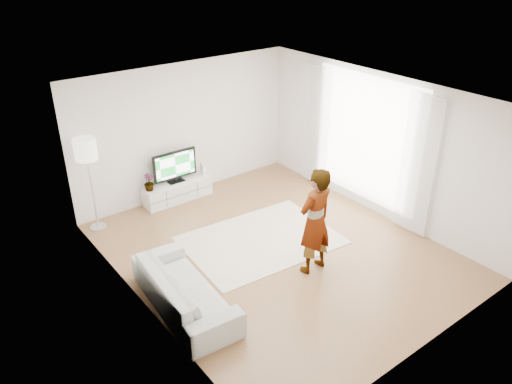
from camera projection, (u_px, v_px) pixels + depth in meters
floor at (276, 251)px, 8.85m from camera, size 6.00×6.00×0.00m
ceiling at (280, 97)px, 7.57m from camera, size 6.00×6.00×0.00m
wall_left at (138, 228)px, 6.85m from camera, size 0.02×6.00×2.80m
wall_right at (378, 145)px, 9.56m from camera, size 0.02×6.00×2.80m
wall_back at (185, 130)px, 10.33m from camera, size 5.00×0.02×2.80m
wall_front at (435, 264)px, 6.09m from camera, size 5.00×0.02×2.80m
window at (366, 139)px, 9.74m from camera, size 0.01×2.60×2.50m
curtain_near at (418, 166)px, 8.83m from camera, size 0.04×0.70×2.60m
curtain_far at (316, 127)px, 10.66m from camera, size 0.04×0.70×2.60m
media_console at (178, 191)px, 10.48m from camera, size 1.47×0.42×0.41m
television at (175, 166)px, 10.24m from camera, size 0.97×0.19×0.67m
game_console at (203, 169)px, 10.68m from camera, size 0.08×0.18×0.24m
potted_plant at (149, 182)px, 9.97m from camera, size 0.25×0.25×0.35m
rug at (261, 240)px, 9.15m from camera, size 2.85×2.16×0.01m
player at (315, 221)px, 7.94m from camera, size 0.69×0.48×1.83m
sofa at (184, 289)px, 7.38m from camera, size 1.02×2.22×0.63m
floor_lamp at (86, 153)px, 8.86m from camera, size 0.40×0.40×1.81m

